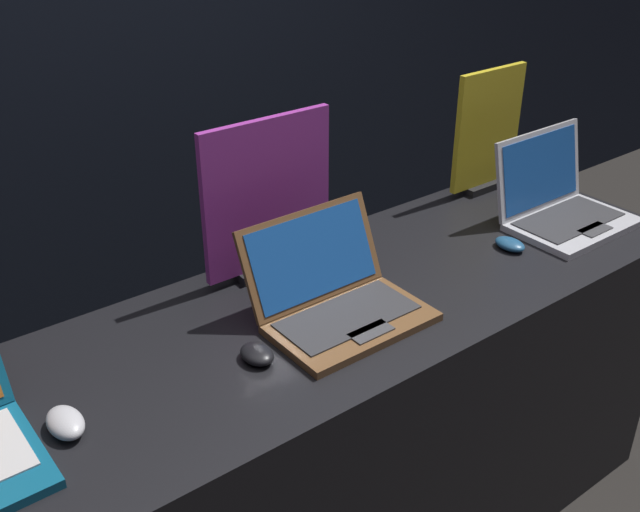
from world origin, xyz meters
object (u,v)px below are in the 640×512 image
mouse_middle (257,354)px  mouse_back (510,244)px  promo_stand_middle (268,202)px  laptop_middle (336,296)px  laptop_back (560,203)px  mouse_front (65,423)px  promo_stand_back (487,134)px

mouse_middle → mouse_back: (0.86, 0.00, -0.00)m
mouse_middle → mouse_back: mouse_middle is taller
mouse_middle → promo_stand_middle: size_ratio=0.21×
laptop_middle → mouse_middle: laptop_middle is taller
promo_stand_middle → laptop_back: (0.86, -0.28, -0.14)m
mouse_front → promo_stand_middle: (0.67, 0.28, 0.18)m
mouse_back → laptop_middle: bearing=177.1°
mouse_front → laptop_middle: (0.67, 0.00, 0.04)m
mouse_front → mouse_middle: bearing=-4.6°
promo_stand_middle → mouse_back: bearing=-27.2°
mouse_front → mouse_middle: 0.42m
laptop_back → mouse_back: bearing=-173.3°
laptop_back → mouse_front: bearing=-180.0°
laptop_back → promo_stand_back: size_ratio=0.93×
mouse_front → promo_stand_back: promo_stand_back is taller
mouse_middle → promo_stand_middle: bearing=51.6°
laptop_middle → promo_stand_middle: (-0.00, 0.28, 0.15)m
promo_stand_middle → laptop_back: size_ratio=1.13×
promo_stand_middle → laptop_middle: bearing=-90.0°
mouse_middle → laptop_back: (1.12, 0.03, 0.04)m
mouse_front → promo_stand_middle: 0.75m
promo_stand_back → mouse_back: bearing=-127.5°
laptop_middle → promo_stand_back: promo_stand_back is taller
promo_stand_middle → promo_stand_back: size_ratio=1.05×
promo_stand_middle → mouse_front: bearing=-157.2°
mouse_middle → promo_stand_back: 1.18m
laptop_middle → mouse_middle: (-0.25, -0.04, -0.04)m
promo_stand_middle → laptop_back: bearing=-18.1°
promo_stand_middle → mouse_back: size_ratio=4.52×
laptop_middle → promo_stand_middle: promo_stand_middle is taller
mouse_front → promo_stand_back: size_ratio=0.27×
mouse_back → laptop_back: bearing=6.7°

